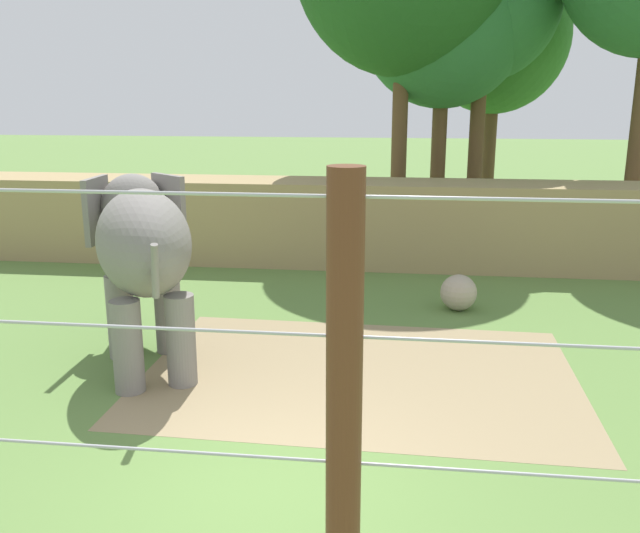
# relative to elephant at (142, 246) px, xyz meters

# --- Properties ---
(ground_plane) EXTENTS (120.00, 120.00, 0.00)m
(ground_plane) POSITION_rel_elephant_xyz_m (2.60, -3.24, -1.91)
(ground_plane) COLOR #5B7F3D
(dirt_patch) EXTENTS (6.66, 4.72, 0.01)m
(dirt_patch) POSITION_rel_elephant_xyz_m (3.37, -0.06, -1.91)
(dirt_patch) COLOR #937F5B
(dirt_patch) RESTS_ON ground
(embankment_wall) EXTENTS (36.00, 1.80, 2.08)m
(embankment_wall) POSITION_rel_elephant_xyz_m (2.60, 6.94, -0.87)
(embankment_wall) COLOR tan
(embankment_wall) RESTS_ON ground
(elephant) EXTENTS (2.61, 3.57, 2.88)m
(elephant) POSITION_rel_elephant_xyz_m (0.00, 0.00, 0.00)
(elephant) COLOR gray
(elephant) RESTS_ON ground
(enrichment_ball) EXTENTS (0.72, 0.72, 0.72)m
(enrichment_ball) POSITION_rel_elephant_xyz_m (5.11, 3.35, -1.55)
(enrichment_ball) COLOR tan
(enrichment_ball) RESTS_ON ground
(cable_fence) EXTENTS (8.70, 0.20, 3.84)m
(cable_fence) POSITION_rel_elephant_xyz_m (2.53, -6.32, 0.02)
(cable_fence) COLOR brown
(cable_fence) RESTS_ON ground
(tree_far_left) EXTENTS (4.32, 4.32, 9.01)m
(tree_far_left) POSITION_rel_elephant_xyz_m (6.07, 11.00, 4.79)
(tree_far_left) COLOR brown
(tree_far_left) RESTS_ON ground
(tree_behind_wall) EXTENTS (4.62, 4.62, 8.38)m
(tree_behind_wall) POSITION_rel_elephant_xyz_m (6.73, 13.33, 4.01)
(tree_behind_wall) COLOR brown
(tree_behind_wall) RESTS_ON ground
(tree_far_right) EXTENTS (4.89, 4.89, 8.88)m
(tree_far_right) POSITION_rel_elephant_xyz_m (4.97, 10.84, 4.37)
(tree_far_right) COLOR brown
(tree_far_right) RESTS_ON ground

